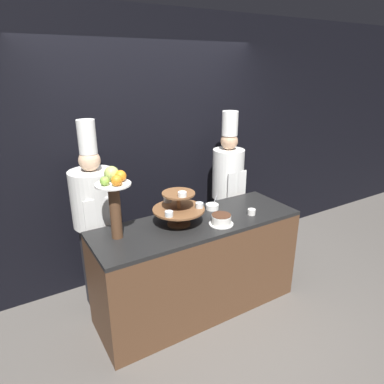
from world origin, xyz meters
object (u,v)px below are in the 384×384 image
at_px(chef_left, 95,215).
at_px(tiered_stand, 179,207).
at_px(cake_round, 221,220).
at_px(serving_bowl_far, 212,207).
at_px(fruit_pedestal, 114,194).
at_px(cup_white, 252,212).
at_px(chef_center_left, 228,185).

bearing_deg(chef_left, tiered_stand, -42.55).
height_order(cake_round, serving_bowl_far, serving_bowl_far).
relative_size(fruit_pedestal, chef_left, 0.32).
distance_m(tiered_stand, cup_white, 0.72).
bearing_deg(chef_center_left, cup_white, -109.30).
bearing_deg(serving_bowl_far, chef_left, 158.51).
bearing_deg(chef_center_left, chef_left, -180.00).
bearing_deg(fruit_pedestal, cake_round, -16.26).
distance_m(fruit_pedestal, chef_center_left, 1.59).
height_order(tiered_stand, chef_center_left, chef_center_left).
bearing_deg(chef_left, chef_center_left, 0.00).
bearing_deg(cake_round, fruit_pedestal, 163.74).
height_order(fruit_pedestal, serving_bowl_far, fruit_pedestal).
relative_size(cake_round, chef_left, 0.12).
height_order(cake_round, chef_left, chef_left).
distance_m(fruit_pedestal, cake_round, 0.96).
distance_m(chef_left, chef_center_left, 1.53).
bearing_deg(tiered_stand, serving_bowl_far, 16.56).
relative_size(cake_round, cup_white, 2.96).
distance_m(tiered_stand, chef_center_left, 1.09).
bearing_deg(chef_left, fruit_pedestal, -84.43).
xyz_separation_m(fruit_pedestal, cup_white, (1.23, -0.23, -0.35)).
bearing_deg(chef_center_left, tiered_stand, -150.06).
height_order(cup_white, chef_left, chef_left).
xyz_separation_m(tiered_stand, chef_left, (-0.59, 0.54, -0.15)).
bearing_deg(tiered_stand, chef_left, 137.45).
relative_size(tiered_stand, cup_white, 6.22).
xyz_separation_m(cake_round, chef_center_left, (0.62, 0.73, -0.00)).
distance_m(cake_round, cup_white, 0.37).
distance_m(cake_round, serving_bowl_far, 0.35).
height_order(cake_round, chef_center_left, chef_center_left).
height_order(tiered_stand, serving_bowl_far, tiered_stand).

